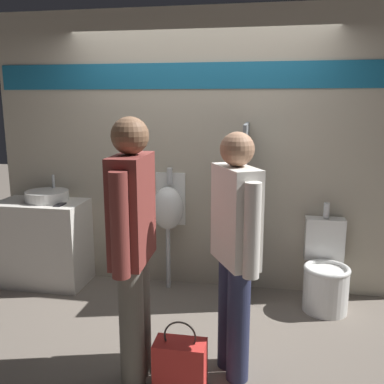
% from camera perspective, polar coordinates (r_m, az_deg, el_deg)
% --- Properties ---
extents(ground_plane, '(16.00, 16.00, 0.00)m').
position_cam_1_polar(ground_plane, '(4.02, -0.44, -15.32)').
color(ground_plane, '#70665B').
extents(display_wall, '(4.11, 0.07, 2.70)m').
position_cam_1_polar(display_wall, '(4.19, 1.03, 5.39)').
color(display_wall, '#B2A893').
rests_on(display_wall, ground_plane).
extents(sink_counter, '(0.87, 0.50, 0.86)m').
position_cam_1_polar(sink_counter, '(4.65, -19.20, -6.41)').
color(sink_counter, silver).
rests_on(sink_counter, ground_plane).
extents(sink_basin, '(0.43, 0.43, 0.24)m').
position_cam_1_polar(sink_basin, '(4.54, -18.76, -0.48)').
color(sink_basin, white).
rests_on(sink_basin, sink_counter).
extents(cell_phone, '(0.07, 0.14, 0.01)m').
position_cam_1_polar(cell_phone, '(4.32, -17.20, -1.61)').
color(cell_phone, black).
rests_on(cell_phone, sink_counter).
extents(divider_near_counter, '(0.03, 0.53, 1.65)m').
position_cam_1_polar(divider_near_counter, '(3.95, 6.96, -3.01)').
color(divider_near_counter, slate).
rests_on(divider_near_counter, ground_plane).
extents(urinal_near_counter, '(0.31, 0.29, 1.21)m').
position_cam_1_polar(urinal_near_counter, '(4.18, -3.22, -2.20)').
color(urinal_near_counter, silver).
rests_on(urinal_near_counter, ground_plane).
extents(toilet, '(0.41, 0.57, 0.93)m').
position_cam_1_polar(toilet, '(4.11, 17.35, -10.48)').
color(toilet, white).
rests_on(toilet, ground_plane).
extents(person_in_vest, '(0.36, 0.52, 1.66)m').
position_cam_1_polar(person_in_vest, '(2.83, 5.76, -7.21)').
color(person_in_vest, '#282D4C').
rests_on(person_in_vest, ground_plane).
extents(person_with_lanyard, '(0.23, 0.61, 1.76)m').
position_cam_1_polar(person_with_lanyard, '(2.74, -7.86, -6.70)').
color(person_with_lanyard, '#666056').
rests_on(person_with_lanyard, ground_plane).
extents(shopping_bag, '(0.34, 0.18, 0.48)m').
position_cam_1_polar(shopping_bag, '(2.99, -1.60, -22.02)').
color(shopping_bag, red).
rests_on(shopping_bag, ground_plane).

